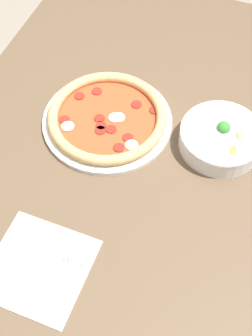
{
  "coord_description": "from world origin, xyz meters",
  "views": [
    {
      "loc": [
        0.67,
        0.19,
        1.67
      ],
      "look_at": [
        0.11,
        -0.02,
        0.8
      ],
      "focal_mm": 50.0,
      "sensor_mm": 36.0,
      "label": 1
    }
  ],
  "objects": [
    {
      "name": "ground_plane",
      "position": [
        0.0,
        0.0,
        0.0
      ],
      "size": [
        8.0,
        8.0,
        0.0
      ],
      "primitive_type": "plane",
      "color": "gray"
    },
    {
      "name": "dining_table",
      "position": [
        0.0,
        0.0,
        0.67
      ],
      "size": [
        1.22,
        0.97,
        0.78
      ],
      "color": "brown",
      "rests_on": "ground_plane"
    },
    {
      "name": "pizza",
      "position": [
        -0.02,
        -0.11,
        0.8
      ],
      "size": [
        0.32,
        0.32,
        0.04
      ],
      "color": "white",
      "rests_on": "dining_table"
    },
    {
      "name": "bowl",
      "position": [
        -0.05,
        0.16,
        0.81
      ],
      "size": [
        0.2,
        0.2,
        0.07
      ],
      "color": "white",
      "rests_on": "dining_table"
    },
    {
      "name": "napkin",
      "position": [
        0.39,
        -0.1,
        0.78
      ],
      "size": [
        0.2,
        0.2,
        0.0
      ],
      "color": "white",
      "rests_on": "dining_table"
    },
    {
      "name": "fork",
      "position": [
        0.36,
        -0.1,
        0.78
      ],
      "size": [
        0.02,
        0.17,
        0.0
      ],
      "rotation": [
        0.0,
        0.0,
        1.64
      ],
      "color": "silver",
      "rests_on": "napkin"
    },
    {
      "name": "knife",
      "position": [
        0.41,
        -0.11,
        0.78
      ],
      "size": [
        0.02,
        0.2,
        0.01
      ],
      "rotation": [
        0.0,
        0.0,
        1.64
      ],
      "color": "silver",
      "rests_on": "napkin"
    }
  ]
}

